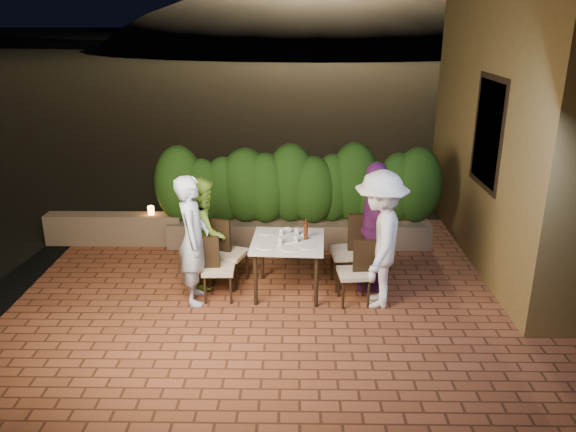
{
  "coord_description": "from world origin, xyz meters",
  "views": [
    {
      "loc": [
        0.15,
        -6.19,
        3.5
      ],
      "look_at": [
        0.05,
        0.71,
        1.05
      ],
      "focal_mm": 35.0,
      "sensor_mm": 36.0,
      "label": 1
    }
  ],
  "objects_px": {
    "chair_left_front": "(219,268)",
    "chair_right_front": "(354,272)",
    "diner_green": "(205,231)",
    "diner_purple": "(374,226)",
    "chair_left_back": "(229,252)",
    "bowl": "(286,231)",
    "diner_blue": "(193,240)",
    "parapet_lamp": "(151,210)",
    "diner_white": "(380,240)",
    "beer_bottle": "(306,229)",
    "chair_right_back": "(349,251)",
    "dining_table": "(288,266)"
  },
  "relations": [
    {
      "from": "diner_blue",
      "to": "diner_white",
      "type": "relative_size",
      "value": 0.96
    },
    {
      "from": "bowl",
      "to": "diner_white",
      "type": "bearing_deg",
      "value": -26.98
    },
    {
      "from": "chair_right_front",
      "to": "diner_green",
      "type": "distance_m",
      "value": 2.1
    },
    {
      "from": "bowl",
      "to": "chair_left_front",
      "type": "bearing_deg",
      "value": -150.67
    },
    {
      "from": "bowl",
      "to": "chair_left_back",
      "type": "relative_size",
      "value": 0.17
    },
    {
      "from": "chair_left_back",
      "to": "chair_right_front",
      "type": "bearing_deg",
      "value": 1.44
    },
    {
      "from": "diner_white",
      "to": "diner_purple",
      "type": "xyz_separation_m",
      "value": [
        -0.0,
        0.49,
        -0.0
      ]
    },
    {
      "from": "chair_left_front",
      "to": "chair_right_back",
      "type": "bearing_deg",
      "value": 11.5
    },
    {
      "from": "dining_table",
      "to": "chair_left_front",
      "type": "distance_m",
      "value": 0.92
    },
    {
      "from": "diner_blue",
      "to": "diner_purple",
      "type": "bearing_deg",
      "value": -84.36
    },
    {
      "from": "parapet_lamp",
      "to": "diner_blue",
      "type": "bearing_deg",
      "value": -61.92
    },
    {
      "from": "diner_blue",
      "to": "diner_purple",
      "type": "relative_size",
      "value": 0.96
    },
    {
      "from": "diner_purple",
      "to": "chair_right_front",
      "type": "bearing_deg",
      "value": -31.11
    },
    {
      "from": "chair_right_front",
      "to": "chair_right_back",
      "type": "xyz_separation_m",
      "value": [
        -0.02,
        0.48,
        0.09
      ]
    },
    {
      "from": "chair_right_front",
      "to": "diner_white",
      "type": "height_order",
      "value": "diner_white"
    },
    {
      "from": "beer_bottle",
      "to": "diner_green",
      "type": "bearing_deg",
      "value": 169.06
    },
    {
      "from": "diner_blue",
      "to": "bowl",
      "type": "bearing_deg",
      "value": -69.56
    },
    {
      "from": "diner_blue",
      "to": "diner_white",
      "type": "height_order",
      "value": "diner_white"
    },
    {
      "from": "beer_bottle",
      "to": "diner_blue",
      "type": "relative_size",
      "value": 0.17
    },
    {
      "from": "chair_right_front",
      "to": "diner_purple",
      "type": "relative_size",
      "value": 0.49
    },
    {
      "from": "chair_left_front",
      "to": "chair_right_front",
      "type": "relative_size",
      "value": 1.01
    },
    {
      "from": "chair_left_back",
      "to": "chair_right_back",
      "type": "bearing_deg",
      "value": 17.47
    },
    {
      "from": "bowl",
      "to": "parapet_lamp",
      "type": "bearing_deg",
      "value": 147.69
    },
    {
      "from": "diner_blue",
      "to": "diner_green",
      "type": "xyz_separation_m",
      "value": [
        0.06,
        0.55,
        -0.09
      ]
    },
    {
      "from": "chair_left_front",
      "to": "chair_right_front",
      "type": "height_order",
      "value": "chair_left_front"
    },
    {
      "from": "bowl",
      "to": "diner_blue",
      "type": "height_order",
      "value": "diner_blue"
    },
    {
      "from": "bowl",
      "to": "chair_right_back",
      "type": "relative_size",
      "value": 0.15
    },
    {
      "from": "beer_bottle",
      "to": "chair_right_back",
      "type": "bearing_deg",
      "value": 15.85
    },
    {
      "from": "dining_table",
      "to": "chair_left_back",
      "type": "bearing_deg",
      "value": 161.72
    },
    {
      "from": "diner_green",
      "to": "diner_purple",
      "type": "distance_m",
      "value": 2.29
    },
    {
      "from": "beer_bottle",
      "to": "chair_left_front",
      "type": "distance_m",
      "value": 1.24
    },
    {
      "from": "chair_left_front",
      "to": "chair_left_back",
      "type": "xyz_separation_m",
      "value": [
        0.09,
        0.45,
        0.03
      ]
    },
    {
      "from": "diner_purple",
      "to": "diner_white",
      "type": "bearing_deg",
      "value": 1.55
    },
    {
      "from": "beer_bottle",
      "to": "chair_left_front",
      "type": "bearing_deg",
      "value": -169.0
    },
    {
      "from": "diner_blue",
      "to": "diner_green",
      "type": "bearing_deg",
      "value": -10.59
    },
    {
      "from": "diner_green",
      "to": "parapet_lamp",
      "type": "distance_m",
      "value": 1.77
    },
    {
      "from": "diner_purple",
      "to": "parapet_lamp",
      "type": "height_order",
      "value": "diner_purple"
    },
    {
      "from": "dining_table",
      "to": "diner_blue",
      "type": "height_order",
      "value": "diner_blue"
    },
    {
      "from": "chair_right_front",
      "to": "diner_purple",
      "type": "bearing_deg",
      "value": -127.68
    },
    {
      "from": "diner_blue",
      "to": "diner_white",
      "type": "xyz_separation_m",
      "value": [
        2.34,
        -0.05,
        0.04
      ]
    },
    {
      "from": "dining_table",
      "to": "bowl",
      "type": "bearing_deg",
      "value": 96.32
    },
    {
      "from": "bowl",
      "to": "parapet_lamp",
      "type": "xyz_separation_m",
      "value": [
        -2.2,
        1.39,
        -0.2
      ]
    },
    {
      "from": "chair_right_front",
      "to": "diner_green",
      "type": "bearing_deg",
      "value": -21.57
    },
    {
      "from": "chair_left_front",
      "to": "diner_blue",
      "type": "relative_size",
      "value": 0.51
    },
    {
      "from": "chair_left_back",
      "to": "diner_purple",
      "type": "relative_size",
      "value": 0.52
    },
    {
      "from": "chair_right_back",
      "to": "diner_green",
      "type": "height_order",
      "value": "diner_green"
    },
    {
      "from": "chair_left_front",
      "to": "diner_white",
      "type": "relative_size",
      "value": 0.49
    },
    {
      "from": "parapet_lamp",
      "to": "chair_right_back",
      "type": "bearing_deg",
      "value": -25.93
    },
    {
      "from": "beer_bottle",
      "to": "chair_left_back",
      "type": "xyz_separation_m",
      "value": [
        -1.04,
        0.23,
        -0.43
      ]
    },
    {
      "from": "chair_right_back",
      "to": "diner_white",
      "type": "distance_m",
      "value": 0.7
    }
  ]
}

